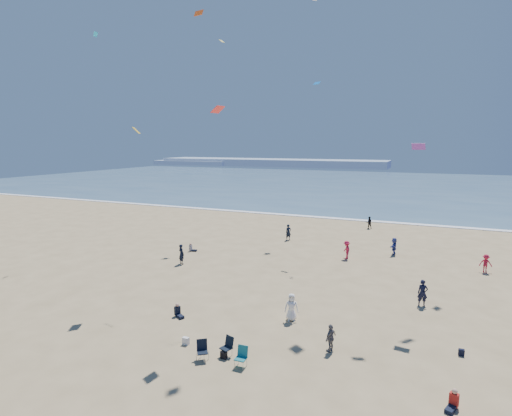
% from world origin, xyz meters
% --- Properties ---
extents(ocean, '(220.00, 100.00, 0.06)m').
position_xyz_m(ocean, '(0.00, 95.00, 0.03)').
color(ocean, '#476B84').
rests_on(ocean, ground).
extents(surf_line, '(220.00, 1.20, 0.08)m').
position_xyz_m(surf_line, '(0.00, 45.00, 0.04)').
color(surf_line, white).
rests_on(surf_line, ground).
extents(headland_far, '(110.00, 20.00, 3.20)m').
position_xyz_m(headland_far, '(-60.00, 170.00, 1.60)').
color(headland_far, '#7A8EA8').
rests_on(headland_far, ground).
extents(headland_near, '(40.00, 14.00, 2.00)m').
position_xyz_m(headland_near, '(-100.00, 165.00, 1.00)').
color(headland_near, '#7A8EA8').
rests_on(headland_near, ground).
extents(standing_flyers, '(32.69, 46.00, 1.90)m').
position_xyz_m(standing_flyers, '(4.84, 14.61, 0.85)').
color(standing_flyers, black).
rests_on(standing_flyers, ground).
extents(seated_group, '(23.67, 30.66, 0.84)m').
position_xyz_m(seated_group, '(1.60, 4.66, 0.42)').
color(seated_group, silver).
rests_on(seated_group, ground).
extents(chair_cluster, '(2.72, 1.60, 1.00)m').
position_xyz_m(chair_cluster, '(1.46, 5.14, 0.50)').
color(chair_cluster, black).
rests_on(chair_cluster, ground).
extents(white_tote, '(0.35, 0.20, 0.40)m').
position_xyz_m(white_tote, '(-1.15, 5.83, 0.20)').
color(white_tote, silver).
rests_on(white_tote, ground).
extents(black_backpack, '(0.30, 0.22, 0.38)m').
position_xyz_m(black_backpack, '(1.37, 5.38, 0.19)').
color(black_backpack, black).
rests_on(black_backpack, ground).
extents(navy_bag, '(0.28, 0.18, 0.34)m').
position_xyz_m(navy_bag, '(12.31, 10.37, 0.17)').
color(navy_bag, black).
rests_on(navy_bag, ground).
extents(kites_aloft, '(45.94, 43.71, 28.47)m').
position_xyz_m(kites_aloft, '(10.38, 12.33, 15.43)').
color(kites_aloft, silver).
rests_on(kites_aloft, ground).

